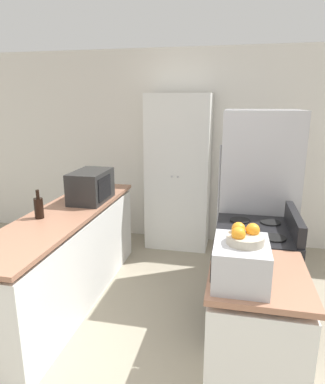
{
  "coord_description": "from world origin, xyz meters",
  "views": [
    {
      "loc": [
        0.69,
        -1.5,
        1.92
      ],
      "look_at": [
        0.0,
        1.72,
        1.05
      ],
      "focal_mm": 32.0,
      "sensor_mm": 36.0,
      "label": 1
    }
  ],
  "objects_px": {
    "pantry_cabinet": "(178,173)",
    "wine_bottle": "(39,207)",
    "toaster_oven": "(240,262)",
    "fruit_bowl": "(244,236)",
    "stove": "(252,279)",
    "microwave": "(91,186)",
    "refrigerator": "(257,202)"
  },
  "relations": [
    {
      "from": "microwave",
      "to": "toaster_oven",
      "type": "distance_m",
      "value": 2.05
    },
    {
      "from": "wine_bottle",
      "to": "microwave",
      "type": "bearing_deg",
      "value": 69.2
    },
    {
      "from": "stove",
      "to": "wine_bottle",
      "type": "distance_m",
      "value": 1.96
    },
    {
      "from": "refrigerator",
      "to": "wine_bottle",
      "type": "distance_m",
      "value": 2.13
    },
    {
      "from": "wine_bottle",
      "to": "stove",
      "type": "bearing_deg",
      "value": 3.68
    },
    {
      "from": "stove",
      "to": "microwave",
      "type": "xyz_separation_m",
      "value": [
        -1.65,
        0.49,
        0.61
      ]
    },
    {
      "from": "wine_bottle",
      "to": "fruit_bowl",
      "type": "bearing_deg",
      "value": -23.5
    },
    {
      "from": "toaster_oven",
      "to": "fruit_bowl",
      "type": "relative_size",
      "value": 1.88
    },
    {
      "from": "fruit_bowl",
      "to": "microwave",
      "type": "bearing_deg",
      "value": 137.91
    },
    {
      "from": "pantry_cabinet",
      "to": "wine_bottle",
      "type": "xyz_separation_m",
      "value": [
        -0.96,
        -1.77,
        -0.0
      ]
    },
    {
      "from": "refrigerator",
      "to": "fruit_bowl",
      "type": "height_order",
      "value": "refrigerator"
    },
    {
      "from": "microwave",
      "to": "fruit_bowl",
      "type": "bearing_deg",
      "value": -42.09
    },
    {
      "from": "stove",
      "to": "fruit_bowl",
      "type": "distance_m",
      "value": 1.15
    },
    {
      "from": "fruit_bowl",
      "to": "toaster_oven",
      "type": "bearing_deg",
      "value": -167.71
    },
    {
      "from": "fruit_bowl",
      "to": "stove",
      "type": "bearing_deg",
      "value": 81.99
    },
    {
      "from": "pantry_cabinet",
      "to": "wine_bottle",
      "type": "relative_size",
      "value": 7.75
    },
    {
      "from": "pantry_cabinet",
      "to": "toaster_oven",
      "type": "bearing_deg",
      "value": -72.76
    },
    {
      "from": "stove",
      "to": "toaster_oven",
      "type": "xyz_separation_m",
      "value": [
        -0.14,
        -0.89,
        0.57
      ]
    },
    {
      "from": "pantry_cabinet",
      "to": "toaster_oven",
      "type": "height_order",
      "value": "pantry_cabinet"
    },
    {
      "from": "wine_bottle",
      "to": "toaster_oven",
      "type": "relative_size",
      "value": 0.67
    },
    {
      "from": "pantry_cabinet",
      "to": "fruit_bowl",
      "type": "distance_m",
      "value": 2.66
    },
    {
      "from": "microwave",
      "to": "wine_bottle",
      "type": "bearing_deg",
      "value": -110.8
    },
    {
      "from": "wine_bottle",
      "to": "toaster_oven",
      "type": "distance_m",
      "value": 1.9
    },
    {
      "from": "pantry_cabinet",
      "to": "refrigerator",
      "type": "distance_m",
      "value": 1.3
    },
    {
      "from": "stove",
      "to": "fruit_bowl",
      "type": "height_order",
      "value": "fruit_bowl"
    },
    {
      "from": "microwave",
      "to": "pantry_cabinet",
      "type": "bearing_deg",
      "value": 57.92
    },
    {
      "from": "fruit_bowl",
      "to": "refrigerator",
      "type": "bearing_deg",
      "value": 84.29
    },
    {
      "from": "pantry_cabinet",
      "to": "fruit_bowl",
      "type": "relative_size",
      "value": 9.68
    },
    {
      "from": "wine_bottle",
      "to": "toaster_oven",
      "type": "bearing_deg",
      "value": -23.74
    },
    {
      "from": "stove",
      "to": "microwave",
      "type": "height_order",
      "value": "microwave"
    },
    {
      "from": "refrigerator",
      "to": "wine_bottle",
      "type": "bearing_deg",
      "value": -154.76
    },
    {
      "from": "stove",
      "to": "toaster_oven",
      "type": "height_order",
      "value": "toaster_oven"
    }
  ]
}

